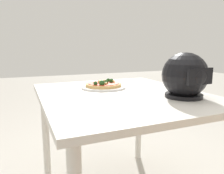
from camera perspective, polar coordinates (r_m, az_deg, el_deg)
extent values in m
cube|color=beige|center=(1.26, 2.52, -2.19)|extent=(0.91, 1.06, 0.03)
cylinder|color=beige|center=(1.94, 7.05, -8.94)|extent=(0.05, 0.05, 0.69)
cylinder|color=beige|center=(1.71, -17.05, -11.98)|extent=(0.05, 0.05, 0.69)
cylinder|color=white|center=(1.42, -2.25, 0.00)|extent=(0.29, 0.29, 0.01)
cylinder|color=tan|center=(1.41, -2.25, 0.60)|extent=(0.23, 0.23, 0.02)
cylinder|color=red|center=(1.41, -2.26, 1.02)|extent=(0.21, 0.21, 0.00)
sphere|color=#234C1E|center=(1.48, -0.99, 1.79)|extent=(0.03, 0.03, 0.03)
sphere|color=#234C1E|center=(1.43, -0.16, 1.60)|extent=(0.03, 0.03, 0.03)
sphere|color=#234C1E|center=(1.39, -1.52, 1.31)|extent=(0.03, 0.03, 0.03)
sphere|color=#234C1E|center=(1.34, -4.39, 0.95)|extent=(0.03, 0.03, 0.03)
sphere|color=#234C1E|center=(1.33, -2.67, 1.02)|extent=(0.04, 0.04, 0.04)
cylinder|color=#E0D172|center=(1.36, -1.62, 1.00)|extent=(0.02, 0.02, 0.01)
cylinder|color=#E0D172|center=(1.41, -3.36, 1.42)|extent=(0.02, 0.02, 0.02)
cylinder|color=#E0D172|center=(1.40, -3.11, 1.35)|extent=(0.02, 0.02, 0.02)
cylinder|color=#E0D172|center=(1.44, -2.04, 1.58)|extent=(0.02, 0.02, 0.02)
cylinder|color=#E0D172|center=(1.43, 0.37, 1.53)|extent=(0.02, 0.02, 0.02)
sphere|color=black|center=(1.18, 18.63, 2.98)|extent=(0.24, 0.24, 0.24)
cylinder|color=black|center=(1.20, 18.34, -2.13)|extent=(0.19, 0.19, 0.02)
cube|color=black|center=(1.11, 22.18, 2.62)|extent=(0.15, 0.02, 0.08)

